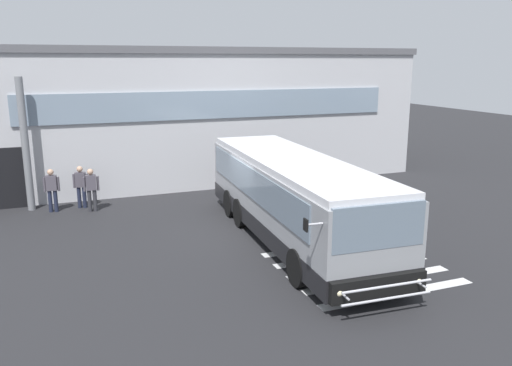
% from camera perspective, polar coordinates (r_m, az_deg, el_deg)
% --- Properties ---
extents(ground_plane, '(80.00, 90.00, 0.02)m').
position_cam_1_polar(ground_plane, '(17.66, -1.56, -5.35)').
color(ground_plane, '#232326').
rests_on(ground_plane, ground).
extents(bay_paint_stripes, '(4.40, 3.96, 0.01)m').
position_cam_1_polar(bay_paint_stripes, '(14.94, 11.36, -9.12)').
color(bay_paint_stripes, silver).
rests_on(bay_paint_stripes, ground).
extents(terminal_building, '(24.31, 13.80, 6.25)m').
position_cam_1_polar(terminal_building, '(27.95, -11.09, 7.91)').
color(terminal_building, '#B7B7BC').
rests_on(terminal_building, ground).
extents(entry_support_column, '(0.28, 0.28, 5.10)m').
position_cam_1_polar(entry_support_column, '(21.42, -24.17, 3.85)').
color(entry_support_column, slate).
rests_on(entry_support_column, ground).
extents(bus_main_foreground, '(3.52, 10.80, 2.70)m').
position_cam_1_polar(bus_main_foreground, '(16.39, 4.13, -1.95)').
color(bus_main_foreground, gray).
rests_on(bus_main_foreground, ground).
extents(passenger_near_column, '(0.58, 0.27, 1.68)m').
position_cam_1_polar(passenger_near_column, '(21.08, -21.66, -0.55)').
color(passenger_near_column, '#1E2338').
rests_on(passenger_near_column, ground).
extents(passenger_by_doorway, '(0.58, 0.30, 1.68)m').
position_cam_1_polar(passenger_by_doorway, '(21.27, -18.81, -0.20)').
color(passenger_by_doorway, '#1E2338').
rests_on(passenger_by_doorway, ground).
extents(passenger_at_curb_edge, '(0.59, 0.38, 1.68)m').
position_cam_1_polar(passenger_at_curb_edge, '(20.66, -17.76, -0.41)').
color(passenger_at_curb_edge, '#2D2D33').
rests_on(passenger_at_curb_edge, ground).
extents(safety_bollard_yellow, '(0.18, 0.18, 0.90)m').
position_cam_1_polar(safety_bollard_yellow, '(21.07, -2.58, -0.95)').
color(safety_bollard_yellow, yellow).
rests_on(safety_bollard_yellow, ground).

